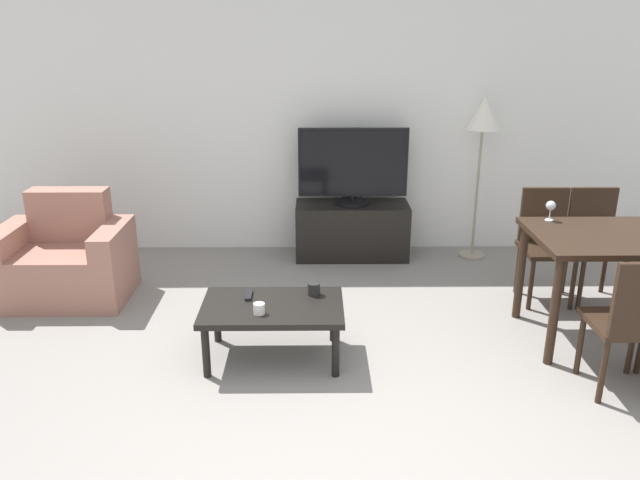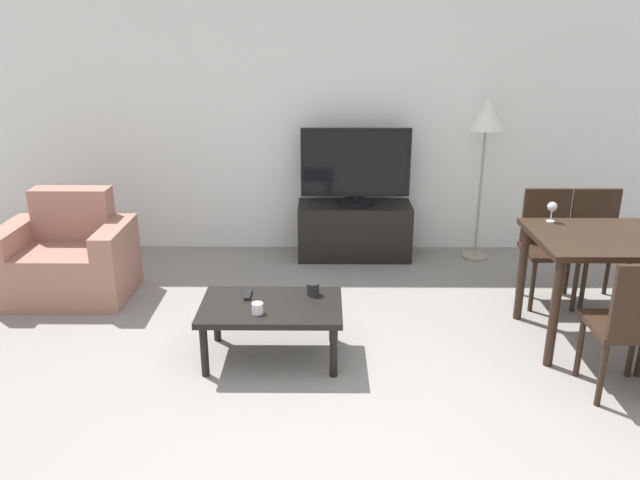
% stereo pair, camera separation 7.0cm
% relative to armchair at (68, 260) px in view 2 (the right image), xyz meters
% --- Properties ---
extents(ground_plane, '(18.00, 18.00, 0.00)m').
position_rel_armchair_xyz_m(ground_plane, '(2.07, -2.14, -0.30)').
color(ground_plane, gray).
extents(wall_back, '(7.83, 0.06, 2.70)m').
position_rel_armchair_xyz_m(wall_back, '(2.07, 1.20, 1.05)').
color(wall_back, white).
rests_on(wall_back, ground_plane).
extents(armchair, '(0.99, 0.69, 0.84)m').
position_rel_armchair_xyz_m(armchair, '(0.00, 0.00, 0.00)').
color(armchair, '#9E6B5B').
rests_on(armchair, ground_plane).
extents(tv_stand, '(1.05, 0.43, 0.52)m').
position_rel_armchair_xyz_m(tv_stand, '(2.34, 0.91, -0.05)').
color(tv_stand, black).
rests_on(tv_stand, ground_plane).
extents(tv, '(1.00, 0.32, 0.71)m').
position_rel_armchair_xyz_m(tv, '(2.34, 0.91, 0.57)').
color(tv, black).
rests_on(tv, tv_stand).
extents(coffee_table, '(0.92, 0.58, 0.39)m').
position_rel_armchair_xyz_m(coffee_table, '(1.72, -1.00, 0.03)').
color(coffee_table, black).
rests_on(coffee_table, ground_plane).
extents(dining_table, '(1.10, 0.80, 0.77)m').
position_rel_armchair_xyz_m(dining_table, '(4.01, -0.75, 0.36)').
color(dining_table, black).
rests_on(dining_table, ground_plane).
extents(dining_chair_near, '(0.40, 0.40, 0.89)m').
position_rel_armchair_xyz_m(dining_chair_near, '(3.82, -1.45, 0.19)').
color(dining_chair_near, black).
rests_on(dining_chair_near, ground_plane).
extents(dining_chair_far, '(0.40, 0.40, 0.89)m').
position_rel_armchair_xyz_m(dining_chair_far, '(4.20, -0.04, 0.19)').
color(dining_chair_far, black).
rests_on(dining_chair_far, ground_plane).
extents(dining_chair_far_left, '(0.40, 0.40, 0.89)m').
position_rel_armchair_xyz_m(dining_chair_far_left, '(3.82, -0.04, 0.19)').
color(dining_chair_far_left, black).
rests_on(dining_chair_far_left, ground_plane).
extents(floor_lamp, '(0.31, 0.31, 1.50)m').
position_rel_armchair_xyz_m(floor_lamp, '(3.49, 0.89, 0.97)').
color(floor_lamp, gray).
rests_on(floor_lamp, ground_plane).
extents(remote_primary, '(0.04, 0.15, 0.02)m').
position_rel_armchair_xyz_m(remote_primary, '(1.55, -0.87, 0.09)').
color(remote_primary, black).
rests_on(remote_primary, coffee_table).
extents(cup_white_near, '(0.07, 0.07, 0.07)m').
position_rel_armchair_xyz_m(cup_white_near, '(1.64, -1.13, 0.12)').
color(cup_white_near, white).
rests_on(cup_white_near, coffee_table).
extents(cup_colored_far, '(0.08, 0.08, 0.08)m').
position_rel_armchair_xyz_m(cup_colored_far, '(1.99, -0.84, 0.12)').
color(cup_colored_far, black).
rests_on(cup_colored_far, coffee_table).
extents(wine_glass_center, '(0.07, 0.07, 0.15)m').
position_rel_armchair_xyz_m(wine_glass_center, '(3.67, -0.44, 0.57)').
color(wine_glass_center, silver).
rests_on(wine_glass_center, dining_table).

